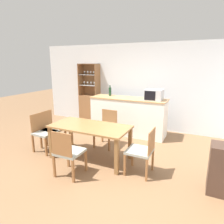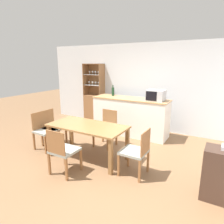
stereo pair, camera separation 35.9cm
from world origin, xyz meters
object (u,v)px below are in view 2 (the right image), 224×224
at_px(dining_chair_side_left_far, 52,127).
at_px(wine_bottle, 113,91).
at_px(side_cabinet, 222,175).
at_px(dining_table, 87,130).
at_px(dining_chair_head_far, 106,128).
at_px(display_cabinet, 94,104).
at_px(dining_chair_side_left_near, 45,130).
at_px(dining_chair_side_right_near, 136,152).
at_px(microwave, 156,95).
at_px(dining_chair_head_near, 63,151).

relative_size(dining_chair_side_left_far, wine_bottle, 2.81).
bearing_deg(side_cabinet, dining_chair_side_left_far, 176.18).
xyz_separation_m(dining_table, dining_chair_side_left_far, (-1.16, 0.12, -0.18)).
distance_m(dining_table, dining_chair_head_far, 0.76).
bearing_deg(display_cabinet, dining_chair_side_left_far, -83.06).
bearing_deg(dining_chair_head_far, dining_chair_side_left_near, 37.80).
relative_size(dining_chair_side_right_near, dining_chair_side_left_near, 1.00).
bearing_deg(microwave, dining_chair_side_right_near, -81.42).
height_order(dining_chair_head_near, wine_bottle, wine_bottle).
distance_m(dining_chair_side_left_near, microwave, 2.86).
xyz_separation_m(dining_chair_head_near, microwave, (0.87, 2.51, 0.72)).
xyz_separation_m(dining_chair_head_far, dining_chair_side_left_near, (-1.16, -0.86, 0.00)).
distance_m(dining_chair_side_left_far, wine_bottle, 2.02).
height_order(dining_chair_side_right_near, wine_bottle, wine_bottle).
bearing_deg(display_cabinet, dining_chair_head_far, -47.73).
height_order(display_cabinet, dining_table, display_cabinet).
bearing_deg(dining_table, microwave, 63.63).
xyz_separation_m(dining_chair_head_far, side_cabinet, (2.51, -0.86, -0.06)).
bearing_deg(dining_chair_side_left_far, wine_bottle, 160.19).
bearing_deg(dining_chair_side_left_far, dining_chair_head_near, 55.43).
height_order(dining_chair_head_near, dining_chair_side_left_far, same).
bearing_deg(dining_chair_side_left_far, dining_chair_side_right_near, 86.12).
bearing_deg(dining_chair_side_left_far, side_cabinet, 88.34).
bearing_deg(dining_chair_head_far, display_cabinet, -46.52).
bearing_deg(dining_chair_side_right_near, dining_table, 84.52).
bearing_deg(wine_bottle, dining_chair_side_left_far, -111.96).
bearing_deg(microwave, dining_chair_head_near, -109.22).
xyz_separation_m(dining_chair_head_near, dining_chair_head_far, (0.00, 1.48, 0.00)).
xyz_separation_m(dining_chair_head_near, dining_chair_side_left_far, (-1.16, 0.87, 0.00)).
xyz_separation_m(dining_chair_head_far, dining_chair_side_right_near, (1.16, -0.86, 0.00)).
height_order(dining_table, dining_chair_side_right_near, dining_chair_side_right_near).
height_order(dining_chair_side_right_near, microwave, microwave).
xyz_separation_m(dining_chair_head_near, dining_chair_side_right_near, (1.16, 0.62, 0.00)).
bearing_deg(display_cabinet, dining_chair_side_right_near, -43.27).
distance_m(dining_chair_head_near, wine_bottle, 2.75).
relative_size(dining_chair_head_near, wine_bottle, 2.81).
bearing_deg(dining_chair_side_right_near, dining_chair_side_left_near, 90.45).
relative_size(display_cabinet, dining_chair_head_far, 2.25).
distance_m(dining_chair_side_left_near, side_cabinet, 3.67).
relative_size(dining_chair_head_near, microwave, 1.96).
distance_m(dining_chair_head_far, dining_chair_side_left_near, 1.44).
xyz_separation_m(dining_table, microwave, (0.87, 1.76, 0.55)).
bearing_deg(dining_chair_head_near, dining_chair_head_far, 89.15).
height_order(dining_table, dining_chair_head_near, dining_chair_head_near).
distance_m(dining_chair_side_left_far, dining_chair_side_left_near, 0.24).
bearing_deg(side_cabinet, wine_bottle, 146.03).
relative_size(dining_table, dining_chair_head_far, 1.89).
bearing_deg(microwave, dining_table, -116.37).
xyz_separation_m(dining_chair_head_near, dining_chair_side_left_near, (-1.16, 0.62, 0.00)).
distance_m(display_cabinet, dining_chair_side_left_near, 2.45).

